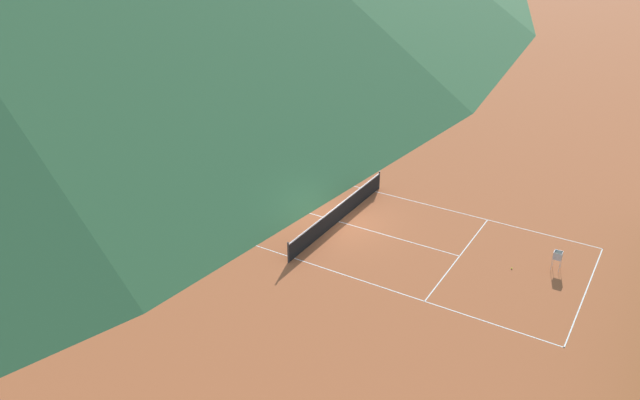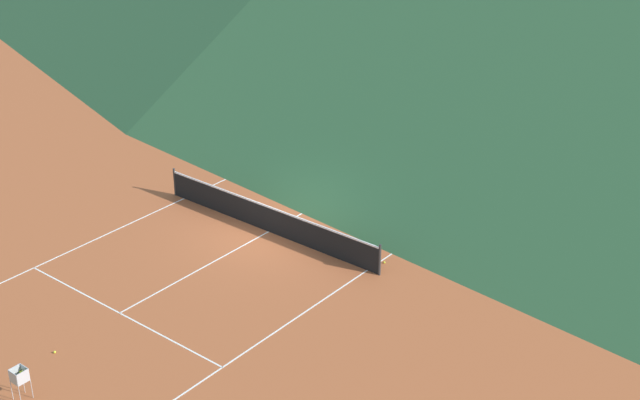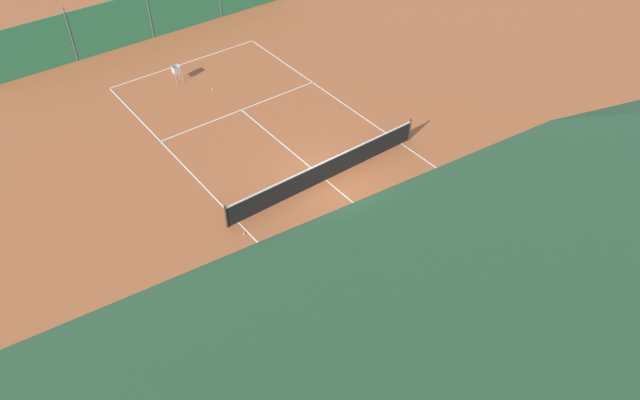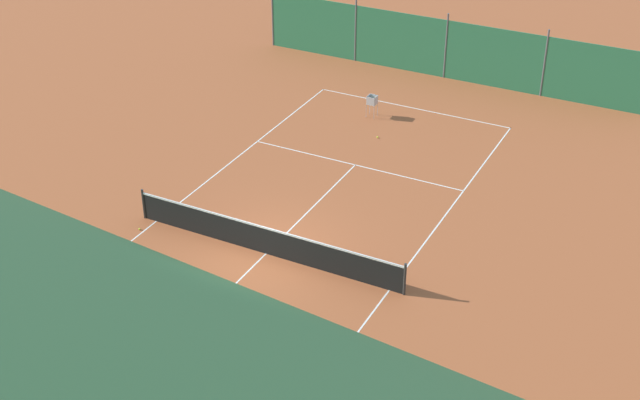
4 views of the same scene
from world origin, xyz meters
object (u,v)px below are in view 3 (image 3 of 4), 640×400
player_near_service (561,256)px  tennis_ball_mid_court (213,89)px  player_far_service (477,391)px  tennis_ball_service_box (244,234)px  tennis_ball_by_net_left (506,293)px  tennis_net (326,170)px  tennis_ball_far_corner (386,208)px  tennis_ball_alley_left (496,302)px  ball_hopper (176,70)px

player_near_service → tennis_ball_mid_court: (3.47, -17.39, -0.70)m
player_far_service → tennis_ball_service_box: player_far_service is taller
tennis_ball_by_net_left → tennis_ball_mid_court: 17.09m
tennis_net → player_near_service: player_near_service is taller
tennis_ball_service_box → tennis_ball_by_net_left: bearing=125.3°
player_near_service → tennis_ball_by_net_left: (2.18, -0.35, -0.70)m
tennis_net → player_far_service: 10.72m
player_far_service → tennis_ball_service_box: size_ratio=16.64×
tennis_ball_far_corner → tennis_ball_alley_left: size_ratio=1.00×
tennis_ball_far_corner → tennis_ball_mid_court: (0.97, -11.50, 0.00)m
tennis_net → tennis_ball_far_corner: bearing=106.1°
tennis_ball_far_corner → tennis_ball_by_net_left: same height
player_near_service → ball_hopper: player_near_service is taller
tennis_net → ball_hopper: bearing=-83.7°
tennis_ball_service_box → tennis_ball_by_net_left: same height
tennis_ball_far_corner → ball_hopper: bearing=-81.6°
tennis_net → player_near_service: bearing=110.9°
tennis_ball_mid_court → player_far_service: bearing=82.4°
player_far_service → player_near_service: bearing=-164.0°
tennis_net → tennis_ball_service_box: 4.34m
tennis_ball_service_box → tennis_ball_far_corner: bearing=157.7°
tennis_ball_service_box → player_near_service: bearing=133.6°
tennis_net → ball_hopper: 10.47m
player_near_service → ball_hopper: (4.46, -19.04, -0.07)m
tennis_ball_far_corner → tennis_net: bearing=-73.9°
tennis_ball_service_box → tennis_ball_by_net_left: 9.32m
player_far_service → tennis_ball_far_corner: (-3.53, -7.62, -0.61)m
player_near_service → tennis_ball_mid_court: size_ratio=18.98×
player_near_service → tennis_ball_mid_court: bearing=-78.7°
tennis_ball_mid_court → ball_hopper: (0.99, -1.65, 0.63)m
player_near_service → tennis_ball_service_box: 11.00m
player_near_service → player_far_service: 6.28m
tennis_ball_far_corner → ball_hopper: size_ratio=0.07×
tennis_ball_by_net_left → tennis_ball_alley_left: size_ratio=1.00×
tennis_ball_service_box → ball_hopper: size_ratio=0.07×
tennis_ball_service_box → tennis_ball_far_corner: size_ratio=1.00×
tennis_net → tennis_ball_far_corner: size_ratio=139.09×
player_far_service → tennis_ball_alley_left: (-3.31, -2.04, -0.61)m
player_far_service → tennis_ball_service_box: bearing=-81.0°
tennis_net → tennis_ball_service_box: bearing=9.1°
tennis_net → tennis_ball_by_net_left: 8.38m
tennis_ball_far_corner → ball_hopper: 13.32m
player_near_service → tennis_ball_service_box: size_ratio=18.98×
player_near_service → tennis_ball_by_net_left: player_near_service is taller
tennis_net → tennis_ball_service_box: tennis_net is taller
player_near_service → tennis_ball_far_corner: (2.51, -5.88, -0.70)m
tennis_ball_far_corner → ball_hopper: ball_hopper is taller
tennis_ball_service_box → tennis_net: bearing=-170.9°
tennis_ball_by_net_left → ball_hopper: (2.27, -18.69, 0.63)m
tennis_ball_far_corner → player_far_service: bearing=65.2°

